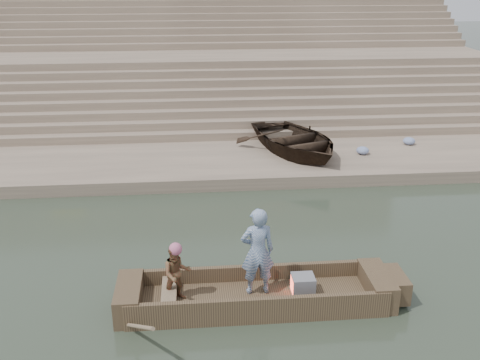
{
  "coord_description": "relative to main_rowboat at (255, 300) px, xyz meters",
  "views": [
    {
      "loc": [
        2.33,
        -9.58,
        6.5
      ],
      "look_at": [
        3.5,
        3.38,
        1.4
      ],
      "focal_mm": 40.82,
      "sensor_mm": 36.0,
      "label": 1
    }
  ],
  "objects": [
    {
      "name": "ghat_steps",
      "position": [
        -3.5,
        17.31,
        1.69
      ],
      "size": [
        32.0,
        11.0,
        5.2
      ],
      "color": "gray",
      "rests_on": "ground"
    },
    {
      "name": "ground",
      "position": [
        -3.5,
        0.12,
        -0.11
      ],
      "size": [
        120.0,
        120.0,
        0.0
      ],
      "primitive_type": "plane",
      "color": "#2C3729",
      "rests_on": "ground"
    },
    {
      "name": "main_rowboat",
      "position": [
        0.0,
        0.0,
        0.0
      ],
      "size": [
        5.0,
        1.3,
        0.22
      ],
      "primitive_type": "cube",
      "color": "brown",
      "rests_on": "ground"
    },
    {
      "name": "upper_landing",
      "position": [
        -3.5,
        22.62,
        2.49
      ],
      "size": [
        32.0,
        3.0,
        5.2
      ],
      "primitive_type": "cube",
      "color": "gray",
      "rests_on": "ground"
    },
    {
      "name": "rowing_man",
      "position": [
        -1.58,
        0.01,
        0.71
      ],
      "size": [
        0.68,
        0.58,
        1.21
      ],
      "primitive_type": "imported",
      "rotation": [
        0.0,
        0.0,
        0.23
      ],
      "color": "#206230",
      "rests_on": "main_rowboat"
    },
    {
      "name": "television",
      "position": [
        0.97,
        0.0,
        0.31
      ],
      "size": [
        0.46,
        0.42,
        0.4
      ],
      "color": "slate",
      "rests_on": "main_rowboat"
    },
    {
      "name": "rowboat_trim",
      "position": [
        0.21,
        -0.01,
        0.2
      ],
      "size": [
        6.04,
        2.63,
        1.88
      ],
      "color": "brown",
      "rests_on": "ground"
    },
    {
      "name": "mid_landing",
      "position": [
        -3.5,
        15.62,
        1.29
      ],
      "size": [
        32.0,
        3.0,
        2.8
      ],
      "primitive_type": "cube",
      "color": "gray",
      "rests_on": "ground"
    },
    {
      "name": "cloth_bundles",
      "position": [
        -1.92,
        8.67,
        0.42
      ],
      "size": [
        19.81,
        1.63,
        0.26
      ],
      "color": "#3F5999",
      "rests_on": "lower_landing"
    },
    {
      "name": "beached_rowboat",
      "position": [
        2.39,
        8.54,
        0.76
      ],
      "size": [
        4.56,
        5.33,
        0.93
      ],
      "primitive_type": "imported",
      "rotation": [
        0.0,
        0.0,
        0.35
      ],
      "color": "#2D2116",
      "rests_on": "lower_landing"
    },
    {
      "name": "lower_landing",
      "position": [
        -3.5,
        8.12,
        0.09
      ],
      "size": [
        32.0,
        4.0,
        0.4
      ],
      "primitive_type": "cube",
      "color": "gray",
      "rests_on": "ground"
    },
    {
      "name": "standing_man",
      "position": [
        0.05,
        0.14,
        1.05
      ],
      "size": [
        0.73,
        0.51,
        1.89
      ],
      "primitive_type": "imported",
      "rotation": [
        0.0,
        0.0,
        3.23
      ],
      "color": "navy",
      "rests_on": "main_rowboat"
    }
  ]
}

